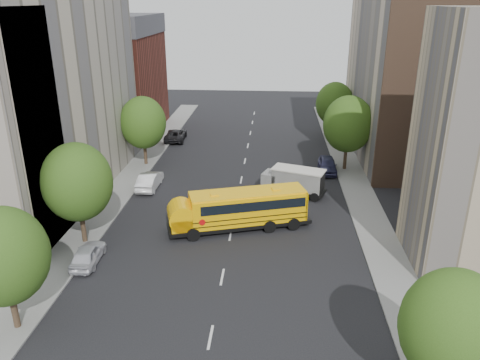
# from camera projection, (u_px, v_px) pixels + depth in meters

# --- Properties ---
(ground) EXTENTS (120.00, 120.00, 0.00)m
(ground) POSITION_uv_depth(u_px,v_px,m) (233.00, 224.00, 38.77)
(ground) COLOR black
(ground) RESTS_ON ground
(sidewalk_left) EXTENTS (3.00, 80.00, 0.12)m
(sidewalk_left) POSITION_uv_depth(u_px,v_px,m) (116.00, 195.00, 44.18)
(sidewalk_left) COLOR slate
(sidewalk_left) RESTS_ON ground
(sidewalk_right) EXTENTS (3.00, 80.00, 0.12)m
(sidewalk_right) POSITION_uv_depth(u_px,v_px,m) (363.00, 203.00, 42.62)
(sidewalk_right) COLOR slate
(sidewalk_right) RESTS_ON ground
(lane_markings) EXTENTS (0.15, 64.00, 0.01)m
(lane_markings) POSITION_uv_depth(u_px,v_px,m) (241.00, 180.00, 48.07)
(lane_markings) COLOR silver
(lane_markings) RESTS_ON ground
(building_left_cream) EXTENTS (10.00, 26.00, 20.00)m
(building_left_cream) POSITION_uv_depth(u_px,v_px,m) (38.00, 87.00, 41.95)
(building_left_cream) COLOR #BDB198
(building_left_cream) RESTS_ON ground
(building_left_redbrick) EXTENTS (10.00, 15.00, 13.00)m
(building_left_redbrick) POSITION_uv_depth(u_px,v_px,m) (119.00, 84.00, 63.66)
(building_left_redbrick) COLOR maroon
(building_left_redbrick) RESTS_ON ground
(building_right_far) EXTENTS (10.00, 22.00, 18.00)m
(building_right_far) POSITION_uv_depth(u_px,v_px,m) (406.00, 78.00, 52.87)
(building_right_far) COLOR beige
(building_right_far) RESTS_ON ground
(building_right_sidewall) EXTENTS (10.10, 0.30, 18.00)m
(building_right_sidewall) POSITION_uv_depth(u_px,v_px,m) (437.00, 97.00, 42.65)
(building_right_sidewall) COLOR brown
(building_right_sidewall) RESTS_ON ground
(street_tree_0) EXTENTS (4.80, 4.80, 7.41)m
(street_tree_0) POSITION_uv_depth(u_px,v_px,m) (3.00, 256.00, 24.83)
(street_tree_0) COLOR #38281C
(street_tree_0) RESTS_ON ground
(street_tree_1) EXTENTS (5.12, 5.12, 7.90)m
(street_tree_1) POSITION_uv_depth(u_px,v_px,m) (77.00, 182.00, 34.01)
(street_tree_1) COLOR #38281C
(street_tree_1) RESTS_ON ground
(street_tree_2) EXTENTS (4.99, 4.99, 7.71)m
(street_tree_2) POSITION_uv_depth(u_px,v_px,m) (143.00, 123.00, 50.78)
(street_tree_2) COLOR #38281C
(street_tree_2) RESTS_ON ground
(street_tree_3) EXTENTS (4.61, 4.61, 7.11)m
(street_tree_3) POSITION_uv_depth(u_px,v_px,m) (455.00, 329.00, 19.68)
(street_tree_3) COLOR #38281C
(street_tree_3) RESTS_ON ground
(street_tree_4) EXTENTS (5.25, 5.25, 8.10)m
(street_tree_4) POSITION_uv_depth(u_px,v_px,m) (348.00, 124.00, 49.19)
(street_tree_4) COLOR #38281C
(street_tree_4) RESTS_ON ground
(street_tree_5) EXTENTS (4.86, 4.86, 7.51)m
(street_tree_5) POSITION_uv_depth(u_px,v_px,m) (335.00, 104.00, 60.48)
(street_tree_5) COLOR #38281C
(street_tree_5) RESTS_ON ground
(school_bus) EXTENTS (11.72, 5.87, 3.24)m
(school_bus) POSITION_uv_depth(u_px,v_px,m) (238.00, 208.00, 37.30)
(school_bus) COLOR black
(school_bus) RESTS_ON ground
(safari_truck) EXTENTS (6.39, 3.98, 2.59)m
(safari_truck) POSITION_uv_depth(u_px,v_px,m) (294.00, 181.00, 44.16)
(safari_truck) COLOR black
(safari_truck) RESTS_ON ground
(parked_car_0) EXTENTS (1.83, 4.16, 1.39)m
(parked_car_0) POSITION_uv_depth(u_px,v_px,m) (88.00, 254.00, 32.77)
(parked_car_0) COLOR silver
(parked_car_0) RESTS_ON ground
(parked_car_1) EXTENTS (1.71, 4.80, 1.58)m
(parked_car_1) POSITION_uv_depth(u_px,v_px,m) (150.00, 180.00, 45.77)
(parked_car_1) COLOR white
(parked_car_1) RESTS_ON ground
(parked_car_2) EXTENTS (2.71, 5.42, 1.47)m
(parked_car_2) POSITION_uv_depth(u_px,v_px,m) (176.00, 135.00, 61.23)
(parked_car_2) COLOR black
(parked_car_2) RESTS_ON ground
(parked_car_4) EXTENTS (1.96, 4.67, 1.58)m
(parked_car_4) POSITION_uv_depth(u_px,v_px,m) (327.00, 165.00, 50.05)
(parked_car_4) COLOR #383862
(parked_car_4) RESTS_ON ground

